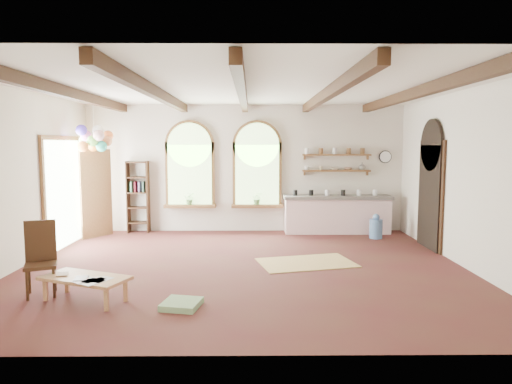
{
  "coord_description": "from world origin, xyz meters",
  "views": [
    {
      "loc": [
        0.16,
        -8.09,
        2.22
      ],
      "look_at": [
        0.24,
        0.6,
        1.3
      ],
      "focal_mm": 32.0,
      "sensor_mm": 36.0,
      "label": 1
    }
  ],
  "objects_px": {
    "kitchen_counter": "(337,214)",
    "side_chair": "(41,274)",
    "coffee_table": "(85,279)",
    "balloon_cluster": "(94,139)"
  },
  "relations": [
    {
      "from": "kitchen_counter",
      "to": "side_chair",
      "type": "height_order",
      "value": "side_chair"
    },
    {
      "from": "coffee_table",
      "to": "side_chair",
      "type": "height_order",
      "value": "side_chair"
    },
    {
      "from": "kitchen_counter",
      "to": "coffee_table",
      "type": "distance_m",
      "value": 6.72
    },
    {
      "from": "coffee_table",
      "to": "side_chair",
      "type": "relative_size",
      "value": 1.25
    },
    {
      "from": "coffee_table",
      "to": "balloon_cluster",
      "type": "distance_m",
      "value": 4.72
    },
    {
      "from": "coffee_table",
      "to": "balloon_cluster",
      "type": "height_order",
      "value": "balloon_cluster"
    },
    {
      "from": "side_chair",
      "to": "kitchen_counter",
      "type": "bearing_deg",
      "value": 42.04
    },
    {
      "from": "coffee_table",
      "to": "balloon_cluster",
      "type": "xyz_separation_m",
      "value": [
        -1.21,
        4.09,
        2.02
      ]
    },
    {
      "from": "side_chair",
      "to": "balloon_cluster",
      "type": "relative_size",
      "value": 0.95
    },
    {
      "from": "kitchen_counter",
      "to": "side_chair",
      "type": "distance_m",
      "value": 7.06
    }
  ]
}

